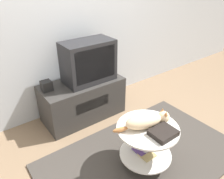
{
  "coord_description": "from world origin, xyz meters",
  "views": [
    {
      "loc": [
        -1.26,
        -1.15,
        1.76
      ],
      "look_at": [
        -0.04,
        0.5,
        0.62
      ],
      "focal_mm": 35.0,
      "sensor_mm": 36.0,
      "label": 1
    }
  ],
  "objects_px": {
    "tv": "(89,61)",
    "speaker": "(47,86)",
    "cat": "(146,120)",
    "dvd_box": "(163,133)"
  },
  "relations": [
    {
      "from": "tv",
      "to": "speaker",
      "type": "distance_m",
      "value": 0.58
    },
    {
      "from": "dvd_box",
      "to": "cat",
      "type": "height_order",
      "value": "cat"
    },
    {
      "from": "speaker",
      "to": "cat",
      "type": "distance_m",
      "value": 1.25
    },
    {
      "from": "tv",
      "to": "dvd_box",
      "type": "bearing_deg",
      "value": -90.77
    },
    {
      "from": "cat",
      "to": "speaker",
      "type": "bearing_deg",
      "value": 129.6
    },
    {
      "from": "tv",
      "to": "speaker",
      "type": "height_order",
      "value": "tv"
    },
    {
      "from": "tv",
      "to": "cat",
      "type": "height_order",
      "value": "tv"
    },
    {
      "from": "dvd_box",
      "to": "cat",
      "type": "relative_size",
      "value": 0.4
    },
    {
      "from": "tv",
      "to": "dvd_box",
      "type": "relative_size",
      "value": 2.84
    },
    {
      "from": "tv",
      "to": "speaker",
      "type": "bearing_deg",
      "value": 171.92
    }
  ]
}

